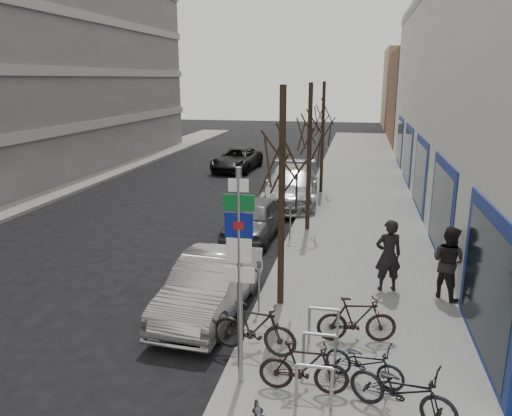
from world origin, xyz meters
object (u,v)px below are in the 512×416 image
at_px(highway_sign_pole, 239,266).
at_px(parked_car_front, 210,285).
at_px(meter_mid, 290,219).
at_px(lane_car, 237,159).
at_px(tree_far, 323,111).
at_px(parked_car_mid, 254,219).
at_px(tree_near, 282,146).
at_px(bike_far_curb, 403,386).
at_px(bike_near_right, 304,367).
at_px(parked_car_back, 291,186).
at_px(pedestrian_near, 388,255).
at_px(pedestrian_far, 449,262).
at_px(tree_mid, 310,123).
at_px(bike_rack, 319,348).
at_px(meter_front, 259,280).
at_px(bike_mid_inner, 254,328).
at_px(bike_far_inner, 357,319).
at_px(bike_mid_curb, 364,359).
at_px(meter_back, 307,186).

xyz_separation_m(highway_sign_pole, parked_car_front, (-1.45, 2.91, -1.73)).
relative_size(meter_mid, lane_car, 0.25).
height_order(tree_far, parked_car_mid, tree_far).
distance_m(tree_near, bike_far_curb, 5.81).
height_order(bike_near_right, lane_car, lane_car).
bearing_deg(meter_mid, tree_near, -84.86).
bearing_deg(bike_near_right, bike_far_curb, -102.05).
height_order(tree_near, parked_car_back, tree_near).
bearing_deg(pedestrian_near, pedestrian_far, 158.80).
bearing_deg(tree_mid, tree_near, -90.00).
relative_size(bike_rack, meter_front, 1.78).
distance_m(bike_mid_inner, parked_car_mid, 8.15).
distance_m(highway_sign_pole, tree_mid, 10.15).
bearing_deg(bike_far_curb, bike_near_right, 102.24).
bearing_deg(bike_rack, tree_far, 94.32).
bearing_deg(tree_mid, meter_mid, -106.70).
bearing_deg(highway_sign_pole, parked_car_front, 116.54).
bearing_deg(bike_far_inner, bike_mid_curb, 176.11).
height_order(tree_near, meter_back, tree_near).
height_order(bike_rack, lane_car, lane_car).
bearing_deg(bike_far_curb, meter_front, 65.69).
bearing_deg(parked_car_front, tree_near, 23.45).
distance_m(tree_mid, bike_far_inner, 8.97).
bearing_deg(pedestrian_near, meter_front, 15.18).
height_order(meter_front, parked_car_front, parked_car_front).
bearing_deg(lane_car, tree_far, -41.62).
height_order(parked_car_front, parked_car_mid, parked_car_front).
bearing_deg(tree_far, tree_mid, -90.00).
relative_size(bike_near_right, parked_car_back, 0.28).
bearing_deg(meter_back, highway_sign_pole, -88.98).
xyz_separation_m(tree_mid, bike_mid_inner, (-0.16, -8.94, -3.40)).
height_order(bike_mid_inner, lane_car, lane_car).
bearing_deg(tree_mid, parked_car_mid, -152.32).
bearing_deg(parked_car_mid, bike_mid_curb, -62.32).
xyz_separation_m(bike_mid_inner, pedestrian_near, (2.81, 3.79, 0.42)).
distance_m(bike_mid_curb, bike_mid_inner, 2.29).
xyz_separation_m(parked_car_front, lane_car, (-4.07, 19.38, -0.03)).
height_order(highway_sign_pole, bike_near_right, highway_sign_pole).
relative_size(bike_near_right, pedestrian_near, 0.84).
relative_size(parked_car_front, pedestrian_far, 2.29).
distance_m(parked_car_front, lane_car, 19.80).
height_order(tree_mid, bike_mid_inner, tree_mid).
xyz_separation_m(highway_sign_pole, meter_mid, (-0.25, 8.51, -1.54)).
relative_size(bike_far_curb, bike_far_inner, 1.08).
xyz_separation_m(tree_near, bike_near_right, (0.98, -3.57, -3.46)).
relative_size(bike_near_right, parked_car_front, 0.37).
bearing_deg(parked_car_front, tree_far, 86.62).
bearing_deg(meter_mid, bike_far_inner, -70.42).
bearing_deg(bike_near_right, pedestrian_near, -19.81).
bearing_deg(bike_mid_inner, lane_car, 23.14).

